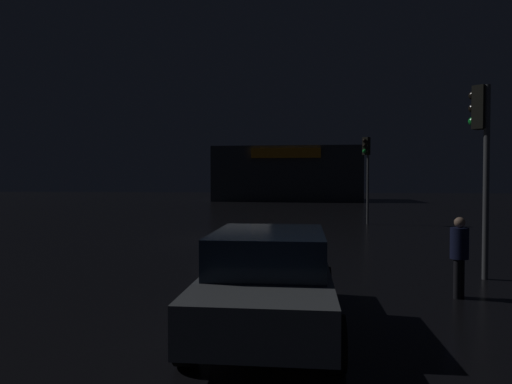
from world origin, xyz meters
TOP-DOWN VIEW (x-y plane):
  - ground_plane at (0.00, 0.00)m, footprint 120.00×120.00m
  - store_building at (0.47, 32.63)m, footprint 15.38×8.76m
  - traffic_signal_main at (6.60, -6.05)m, footprint 0.42×0.42m
  - traffic_signal_opposite at (5.60, 6.43)m, footprint 0.41×0.43m
  - car_near at (2.06, -10.08)m, footprint 2.07×4.48m
  - pedestrian at (5.55, -7.87)m, footprint 0.48×0.48m

SIDE VIEW (x-z plane):
  - ground_plane at x=0.00m, z-range 0.00..0.00m
  - car_near at x=2.06m, z-range 0.04..1.54m
  - pedestrian at x=5.55m, z-range 0.12..1.69m
  - store_building at x=0.47m, z-range 0.00..5.70m
  - traffic_signal_main at x=6.60m, z-range 0.99..5.42m
  - traffic_signal_opposite at x=5.60m, z-range 1.10..5.51m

